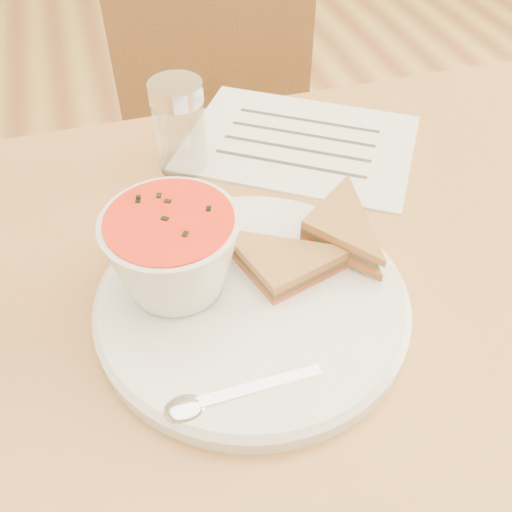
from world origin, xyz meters
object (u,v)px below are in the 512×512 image
object	(u,v)px
plate	(252,303)
chair_far	(210,203)
dining_table	(308,440)
soup_bowl	(174,256)
condiment_shaker	(179,127)

from	to	relation	value
plate	chair_far	bearing A→B (deg)	82.97
dining_table	soup_bowl	xyz separation A→B (m)	(-0.16, 0.01, 0.43)
dining_table	chair_far	world-z (taller)	chair_far
dining_table	chair_far	bearing A→B (deg)	93.17
soup_bowl	condiment_shaker	bearing A→B (deg)	77.56
dining_table	condiment_shaker	bearing A→B (deg)	116.43
chair_far	dining_table	bearing A→B (deg)	111.71
chair_far	condiment_shaker	size ratio (longest dim) A/B	7.74
soup_bowl	dining_table	bearing A→B (deg)	-3.08
dining_table	condiment_shaker	distance (m)	0.50
plate	soup_bowl	bearing A→B (deg)	152.99
plate	soup_bowl	distance (m)	0.09
chair_far	condiment_shaker	xyz separation A→B (m)	(-0.08, -0.28, 0.37)
chair_far	condiment_shaker	distance (m)	0.47
chair_far	soup_bowl	xyz separation A→B (m)	(-0.13, -0.50, 0.37)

